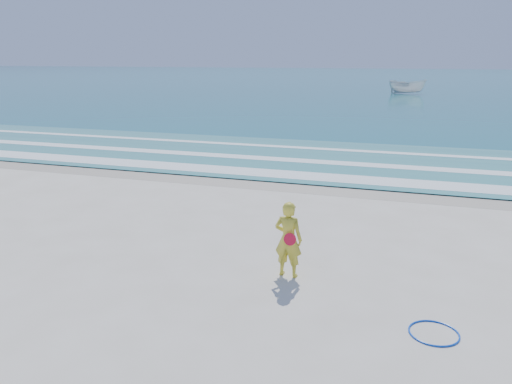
% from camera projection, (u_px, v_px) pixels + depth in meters
% --- Properties ---
extents(ground, '(400.00, 400.00, 0.00)m').
position_uv_depth(ground, '(175.00, 281.00, 10.79)').
color(ground, silver).
rests_on(ground, ground).
extents(wet_sand, '(400.00, 2.40, 0.00)m').
position_uv_depth(wet_sand, '(283.00, 183.00, 19.05)').
color(wet_sand, '#B2A893').
rests_on(wet_sand, ground).
extents(ocean, '(400.00, 190.00, 0.04)m').
position_uv_depth(ocean, '(398.00, 79.00, 107.16)').
color(ocean, '#19727F').
rests_on(ocean, ground).
extents(shallow, '(400.00, 10.00, 0.01)m').
position_uv_depth(shallow, '(310.00, 158.00, 23.63)').
color(shallow, '#59B7AD').
rests_on(shallow, ocean).
extents(foam_near, '(400.00, 1.40, 0.01)m').
position_uv_depth(foam_near, '(291.00, 175.00, 20.23)').
color(foam_near, white).
rests_on(foam_near, shallow).
extents(foam_mid, '(400.00, 0.90, 0.01)m').
position_uv_depth(foam_mid, '(307.00, 161.00, 22.89)').
color(foam_mid, white).
rests_on(foam_mid, shallow).
extents(foam_far, '(400.00, 0.60, 0.01)m').
position_uv_depth(foam_far, '(320.00, 149.00, 25.92)').
color(foam_far, white).
rests_on(foam_far, shallow).
extents(hoop, '(1.15, 1.15, 0.03)m').
position_uv_depth(hoop, '(434.00, 333.00, 8.72)').
color(hoop, blue).
rests_on(hoop, ground).
extents(boat, '(4.93, 2.56, 1.81)m').
position_uv_depth(boat, '(407.00, 87.00, 64.10)').
color(boat, silver).
rests_on(boat, ocean).
extents(woman, '(0.66, 0.46, 1.70)m').
position_uv_depth(woman, '(288.00, 239.00, 10.83)').
color(woman, gold).
rests_on(woman, ground).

